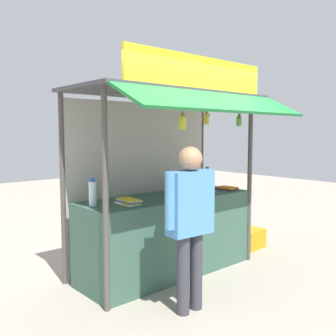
# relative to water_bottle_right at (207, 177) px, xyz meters

# --- Properties ---
(ground_plane) EXTENTS (20.00, 20.00, 0.00)m
(ground_plane) POSITION_rel_water_bottle_right_xyz_m (-0.96, -0.23, -1.10)
(ground_plane) COLOR #9E9384
(stall_counter) EXTENTS (2.27, 0.76, 0.96)m
(stall_counter) POSITION_rel_water_bottle_right_xyz_m (-0.96, -0.23, -0.62)
(stall_counter) COLOR #385B4C
(stall_counter) RESTS_ON ground
(stall_structure) EXTENTS (2.47, 1.63, 2.57)m
(stall_structure) POSITION_rel_water_bottle_right_xyz_m (-0.96, -0.12, 0.48)
(stall_structure) COLOR #4C4742
(stall_structure) RESTS_ON ground
(water_bottle_right) EXTENTS (0.08, 0.08, 0.29)m
(water_bottle_right) POSITION_rel_water_bottle_right_xyz_m (0.00, 0.00, 0.00)
(water_bottle_right) COLOR silver
(water_bottle_right) RESTS_ON stall_counter
(water_bottle_center) EXTENTS (0.08, 0.08, 0.30)m
(water_bottle_center) POSITION_rel_water_bottle_right_xyz_m (-1.97, -0.16, 0.00)
(water_bottle_center) COLOR silver
(water_bottle_center) RESTS_ON stall_counter
(water_bottle_mid_left) EXTENTS (0.08, 0.08, 0.29)m
(water_bottle_mid_left) POSITION_rel_water_bottle_right_xyz_m (-0.68, -0.14, -0.00)
(water_bottle_mid_left) COLOR silver
(water_bottle_mid_left) RESTS_ON stall_counter
(magazine_stack_front_right) EXTENTS (0.20, 0.32, 0.06)m
(magazine_stack_front_right) POSITION_rel_water_bottle_right_xyz_m (-1.62, -0.32, -0.11)
(magazine_stack_front_right) COLOR white
(magazine_stack_front_right) RESTS_ON stall_counter
(magazine_stack_front_left) EXTENTS (0.22, 0.29, 0.04)m
(magazine_stack_front_left) POSITION_rel_water_bottle_right_xyz_m (0.01, -0.35, -0.12)
(magazine_stack_front_left) COLOR purple
(magazine_stack_front_left) RESTS_ON stall_counter
(banana_bunch_inner_left) EXTENTS (0.09, 0.09, 0.27)m
(banana_bunch_inner_left) POSITION_rel_water_bottle_right_xyz_m (-0.20, -0.72, 0.79)
(banana_bunch_inner_left) COLOR #332D23
(banana_bunch_rightmost) EXTENTS (0.09, 0.10, 0.27)m
(banana_bunch_rightmost) POSITION_rel_water_bottle_right_xyz_m (-0.80, -0.71, 0.81)
(banana_bunch_rightmost) COLOR #332D23
(banana_bunch_inner_right) EXTENTS (0.11, 0.11, 0.32)m
(banana_bunch_inner_right) POSITION_rel_water_bottle_right_xyz_m (-1.18, -0.71, 0.76)
(banana_bunch_inner_right) COLOR #332D23
(vendor_person) EXTENTS (0.61, 0.23, 1.61)m
(vendor_person) POSITION_rel_water_bottle_right_xyz_m (-1.49, -1.16, -0.13)
(vendor_person) COLOR #383842
(vendor_person) RESTS_ON ground
(plastic_crate) EXTENTS (0.42, 0.42, 0.28)m
(plastic_crate) POSITION_rel_water_bottle_right_xyz_m (0.64, -0.25, -0.95)
(plastic_crate) COLOR orange
(plastic_crate) RESTS_ON ground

